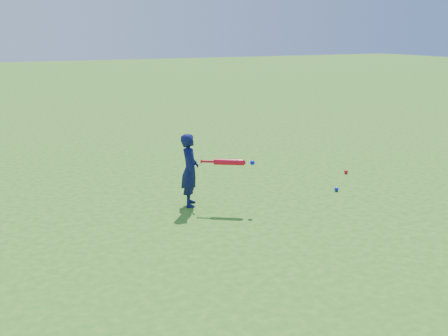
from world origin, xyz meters
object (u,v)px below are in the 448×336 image
object	(u,v)px
ground_ball_blue	(336,189)
bat_swing	(231,162)
child	(190,170)
ground_ball_red	(346,172)

from	to	relation	value
ground_ball_blue	bat_swing	world-z (taller)	bat_swing
child	ground_ball_blue	xyz separation A→B (m)	(2.37, -0.40, -0.50)
ground_ball_red	bat_swing	world-z (taller)	bat_swing
child	ground_ball_blue	world-z (taller)	child
child	ground_ball_red	size ratio (longest dim) A/B	14.94
ground_ball_blue	bat_swing	distance (m)	1.99
bat_swing	ground_ball_red	bearing A→B (deg)	46.93
ground_ball_blue	bat_swing	bearing A→B (deg)	178.87
child	bat_swing	distance (m)	0.62
ground_ball_blue	ground_ball_red	bearing A→B (deg)	43.46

